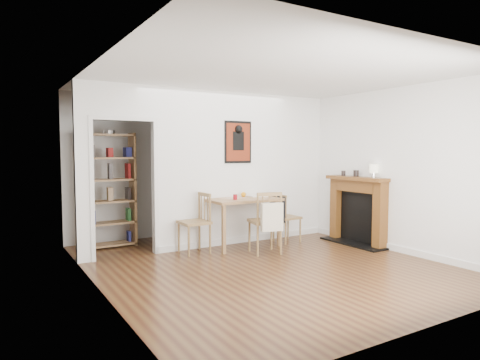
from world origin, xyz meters
TOP-DOWN VIEW (x-y plane):
  - ground at (0.00, 0.00)m, footprint 5.20×5.20m
  - room_shell at (0.10, 1.34)m, footprint 5.20×5.20m
  - dining_table at (0.34, 1.10)m, footprint 1.19×0.76m
  - chair_left at (-0.55, 1.09)m, footprint 0.48×0.48m
  - chair_right at (1.17, 0.97)m, footprint 0.50×0.44m
  - chair_front at (0.39, 0.50)m, footprint 0.59×0.64m
  - bookshelf at (-1.55, 2.22)m, footprint 0.80×0.32m
  - fireplace at (2.16, 0.25)m, footprint 0.45×1.25m
  - red_glass at (0.13, 0.98)m, footprint 0.07×0.07m
  - orange_fruit at (0.44, 1.23)m, footprint 0.09×0.09m
  - placemat at (0.20, 1.20)m, footprint 0.46×0.36m
  - notebook at (0.71, 1.18)m, footprint 0.31×0.25m
  - mantel_lamp at (2.16, -0.08)m, footprint 0.14×0.14m
  - ceramic_jar_a at (2.17, 0.31)m, footprint 0.09×0.09m
  - ceramic_jar_b at (2.10, 0.55)m, footprint 0.07×0.07m

SIDE VIEW (x-z plane):
  - ground at x=0.00m, z-range 0.00..0.00m
  - chair_right at x=1.17m, z-range 0.02..0.87m
  - chair_left at x=-0.55m, z-range 0.00..0.95m
  - chair_front at x=0.39m, z-range 0.01..0.99m
  - fireplace at x=2.16m, z-range 0.04..1.20m
  - dining_table at x=0.34m, z-range 0.31..1.12m
  - placemat at x=0.20m, z-range 0.81..0.82m
  - notebook at x=0.71m, z-range 0.81..0.83m
  - red_glass at x=0.13m, z-range 0.81..0.90m
  - orange_fruit at x=0.44m, z-range 0.81..0.90m
  - bookshelf at x=-1.55m, z-range -0.01..1.89m
  - ceramic_jar_b at x=2.10m, z-range 1.16..1.25m
  - ceramic_jar_a at x=2.17m, z-range 1.16..1.27m
  - mantel_lamp at x=2.16m, z-range 1.19..1.41m
  - room_shell at x=0.10m, z-range -1.30..3.90m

